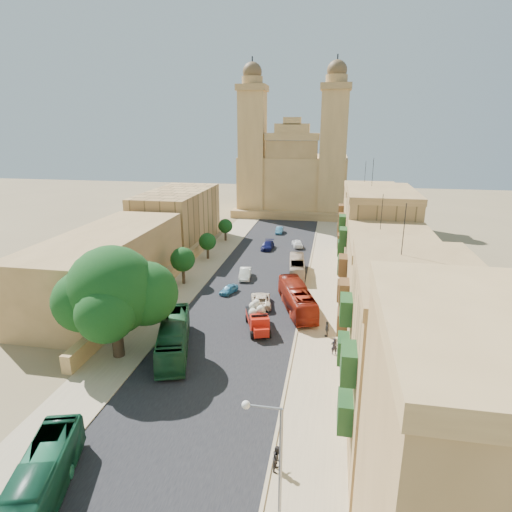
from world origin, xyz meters
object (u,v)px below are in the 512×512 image
(bus_green_south, at_px, (38,486))
(bus_red_east, at_px, (297,298))
(street_tree_b, at_px, (183,260))
(streetlamp, at_px, (271,454))
(street_tree_a, at_px, (147,297))
(car_blue_b, at_px, (279,230))
(street_tree_d, at_px, (225,226))
(car_blue_a, at_px, (229,289))
(car_cream, at_px, (261,300))
(church, at_px, (293,175))
(pedestrian_b, at_px, (278,458))
(olive_pickup, at_px, (298,296))
(pedestrian_a, at_px, (334,346))
(car_dkblue, at_px, (268,245))
(street_tree_c, at_px, (207,242))
(ficus_tree, at_px, (114,293))
(car_white_b, at_px, (297,243))
(red_truck, at_px, (258,318))
(bus_cream_east, at_px, (297,267))
(pedestrian_c, at_px, (327,329))
(bus_green_north, at_px, (174,337))
(car_white_a, at_px, (245,274))

(bus_green_south, distance_m, bus_red_east, 32.83)
(street_tree_b, height_order, streetlamp, streetlamp)
(street_tree_a, xyz_separation_m, car_blue_b, (9.50, 43.73, -2.25))
(bus_red_east, relative_size, car_blue_b, 2.87)
(street_tree_d, distance_m, car_blue_b, 12.44)
(car_blue_a, bearing_deg, car_cream, -12.75)
(church, bearing_deg, pedestrian_b, -85.01)
(olive_pickup, xyz_separation_m, car_blue_b, (-7.00, 35.73, -0.30))
(car_cream, distance_m, car_blue_b, 37.36)
(car_blue_a, xyz_separation_m, pedestrian_a, (13.88, -13.61, 0.31))
(olive_pickup, xyz_separation_m, car_dkblue, (-7.56, 23.52, -0.25))
(street_tree_c, relative_size, car_blue_a, 1.36)
(ficus_tree, xyz_separation_m, car_white_b, (13.48, 41.83, -5.78))
(ficus_tree, distance_m, car_blue_b, 52.81)
(street_tree_b, xyz_separation_m, streetlamp, (17.72, -36.00, 1.67))
(ficus_tree, xyz_separation_m, car_cream, (11.39, 14.44, -5.78))
(street_tree_a, bearing_deg, street_tree_b, 90.00)
(car_blue_a, bearing_deg, red_truck, -39.80)
(street_tree_c, height_order, car_dkblue, street_tree_c)
(street_tree_a, height_order, olive_pickup, street_tree_a)
(street_tree_a, relative_size, car_white_b, 1.03)
(ficus_tree, bearing_deg, car_white_b, 72.14)
(car_white_b, distance_m, pedestrian_b, 53.46)
(bus_red_east, distance_m, car_white_b, 28.21)
(ficus_tree, height_order, street_tree_a, ficus_tree)
(red_truck, xyz_separation_m, bus_red_east, (3.74, 5.85, 0.13))
(streetlamp, xyz_separation_m, bus_cream_east, (-2.36, 42.52, -3.93))
(pedestrian_c, bearing_deg, bus_green_north, -75.28)
(pedestrian_a, bearing_deg, church, -95.04)
(street_tree_a, xyz_separation_m, bus_green_south, (4.24, -24.72, -1.45))
(olive_pickup, distance_m, car_blue_a, 9.52)
(street_tree_b, xyz_separation_m, car_blue_a, (7.12, -2.42, -2.98))
(pedestrian_b, bearing_deg, church, 15.02)
(red_truck, distance_m, pedestrian_b, 19.98)
(street_tree_c, bearing_deg, ficus_tree, -88.93)
(street_tree_a, xyz_separation_m, bus_red_east, (16.50, 5.74, -1.35))
(street_tree_a, height_order, car_blue_b, street_tree_a)
(car_blue_b, relative_size, pedestrian_b, 2.12)
(bus_cream_east, height_order, car_white_a, bus_cream_east)
(pedestrian_a, relative_size, pedestrian_c, 0.99)
(streetlamp, distance_m, bus_green_south, 14.01)
(red_truck, height_order, olive_pickup, red_truck)
(street_tree_d, distance_m, bus_green_south, 60.88)
(bus_cream_east, xyz_separation_m, pedestrian_b, (2.16, -38.03, -0.37))
(car_blue_a, bearing_deg, car_white_a, 100.88)
(car_cream, bearing_deg, car_white_a, -78.17)
(red_truck, bearing_deg, streetlamp, -78.27)
(ficus_tree, distance_m, pedestrian_b, 21.22)
(bus_green_south, bearing_deg, streetlamp, -13.06)
(bus_green_north, height_order, car_blue_a, bus_green_north)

